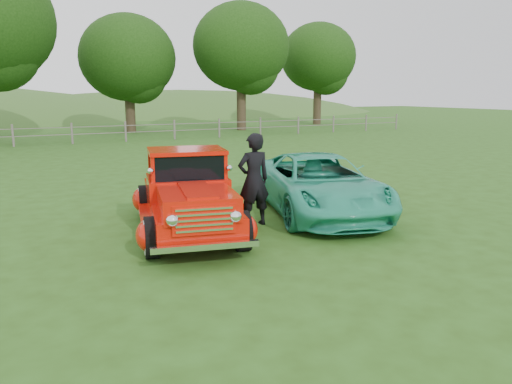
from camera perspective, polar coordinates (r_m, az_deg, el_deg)
name	(u,v)px	position (r m, az deg, el deg)	size (l,w,h in m)	color
ground	(243,257)	(9.07, -1.48, -7.41)	(140.00, 140.00, 0.00)	#274813
fence_line	(72,133)	(30.05, -20.29, 6.30)	(48.00, 0.12, 1.20)	#675D57
tree_near_east	(128,58)	(37.82, -14.46, 14.61)	(6.80, 6.80, 8.33)	#312218
tree_mid_east	(241,47)	(38.69, -1.73, 16.25)	(7.20, 7.20, 9.44)	#312218
tree_far_east	(318,57)	(45.77, 7.14, 15.03)	(6.60, 6.60, 8.86)	#312218
red_pickup	(187,195)	(10.52, -7.88, -0.38)	(3.01, 5.24, 1.78)	black
teal_sedan	(319,185)	(12.15, 7.19, 0.86)	(2.38, 5.16, 1.43)	#2AA884
man	(254,180)	(10.94, -0.27, 1.41)	(0.75, 0.49, 2.05)	black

